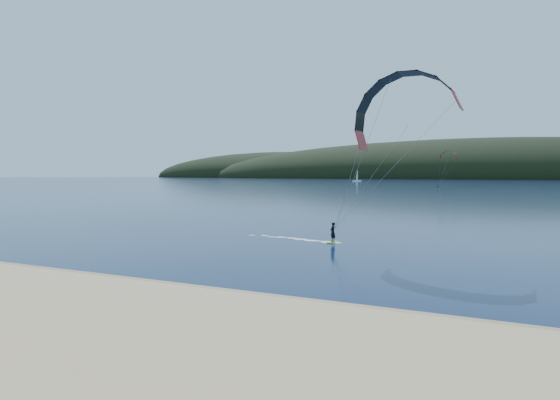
# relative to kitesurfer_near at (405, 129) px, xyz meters

# --- Properties ---
(ground) EXTENTS (1800.00, 1800.00, 0.00)m
(ground) POSITION_rel_kitesurfer_near_xyz_m (-6.06, -22.81, -10.31)
(ground) COLOR #061333
(ground) RESTS_ON ground
(wet_sand) EXTENTS (220.00, 2.50, 0.10)m
(wet_sand) POSITION_rel_kitesurfer_near_xyz_m (-6.06, -18.31, -10.26)
(wet_sand) COLOR #89704F
(wet_sand) RESTS_ON ground
(headland) EXTENTS (1200.00, 310.00, 140.00)m
(headland) POSITION_rel_kitesurfer_near_xyz_m (-5.42, 722.48, -10.31)
(headland) COLOR black
(headland) RESTS_ON ground
(kitesurfer_near) EXTENTS (23.41, 7.55, 14.54)m
(kitesurfer_near) POSITION_rel_kitesurfer_near_xyz_m (0.00, 0.00, 0.00)
(kitesurfer_near) COLOR #A6DA19
(kitesurfer_near) RESTS_ON ground
(kitesurfer_far) EXTENTS (8.76, 5.01, 14.89)m
(kitesurfer_far) POSITION_rel_kitesurfer_near_xyz_m (-21.60, 180.17, 2.33)
(kitesurfer_far) COLOR #A6DA19
(kitesurfer_far) RESTS_ON ground
(sailboat) EXTENTS (7.40, 4.86, 10.72)m
(sailboat) POSITION_rel_kitesurfer_near_xyz_m (-121.83, 369.97, -9.52)
(sailboat) COLOR white
(sailboat) RESTS_ON ground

